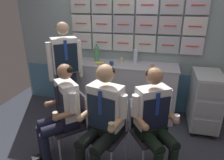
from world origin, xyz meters
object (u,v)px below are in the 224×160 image
object	(u,v)px
crew_member_by_counter	(155,119)
crew_member_standing	(66,68)
crew_member_right	(102,117)
sparkling_bottle_green	(136,55)
folding_chair_left	(75,117)
snack_banana	(99,63)
crew_member_left	(61,110)
service_trolley	(205,100)
folding_chair_by_counter	(147,124)
coffee_cup_white	(122,60)
folding_chair_right	(109,125)

from	to	relation	value
crew_member_by_counter	crew_member_standing	distance (m)	1.57
crew_member_right	sparkling_bottle_green	size ratio (longest dim) A/B	4.97
crew_member_standing	sparkling_bottle_green	xyz separation A→B (m)	(0.97, 0.63, 0.09)
folding_chair_left	snack_banana	xyz separation A→B (m)	(0.02, 1.02, 0.42)
folding_chair_left	crew_member_by_counter	xyz separation A→B (m)	(0.98, -0.07, 0.16)
crew_member_left	crew_member_by_counter	distance (m)	1.10
folding_chair_left	snack_banana	world-z (taller)	snack_banana
crew_member_by_counter	sparkling_bottle_green	xyz separation A→B (m)	(-0.41, 1.34, 0.35)
crew_member_left	crew_member_standing	size ratio (longest dim) A/B	0.76
folding_chair_left	service_trolley	bearing A→B (deg)	30.07
crew_member_right	folding_chair_by_counter	xyz separation A→B (m)	(0.47, 0.28, -0.19)
crew_member_left	coffee_cup_white	size ratio (longest dim) A/B	16.32
folding_chair_right	folding_chair_by_counter	bearing A→B (deg)	15.94
crew_member_by_counter	snack_banana	distance (m)	1.48
service_trolley	coffee_cup_white	world-z (taller)	coffee_cup_white
service_trolley	folding_chair_left	distance (m)	1.96
coffee_cup_white	snack_banana	size ratio (longest dim) A/B	0.44
coffee_cup_white	crew_member_left	bearing A→B (deg)	-109.38
crew_member_left	folding_chair_right	size ratio (longest dim) A/B	1.45
crew_member_left	folding_chair_by_counter	distance (m)	1.04
folding_chair_right	crew_member_right	xyz separation A→B (m)	(-0.04, -0.15, 0.19)
coffee_cup_white	crew_member_standing	bearing A→B (deg)	-141.84
service_trolley	folding_chair_right	world-z (taller)	service_trolley
snack_banana	crew_member_left	bearing A→B (deg)	-96.83
coffee_cup_white	snack_banana	bearing A→B (deg)	-150.03
folding_chair_right	sparkling_bottle_green	xyz separation A→B (m)	(0.11, 1.33, 0.52)
service_trolley	folding_chair_left	size ratio (longest dim) A/B	1.07
crew_member_standing	sparkling_bottle_green	bearing A→B (deg)	33.13
sparkling_bottle_green	crew_member_by_counter	bearing A→B (deg)	-73.17
crew_member_left	crew_member_standing	world-z (taller)	crew_member_standing
service_trolley	snack_banana	size ratio (longest dim) A/B	5.26
snack_banana	crew_member_standing	bearing A→B (deg)	-136.30
folding_chair_by_counter	crew_member_left	bearing A→B (deg)	-170.08
crew_member_standing	folding_chair_left	bearing A→B (deg)	-58.56
folding_chair_right	crew_member_by_counter	size ratio (longest dim) A/B	0.68
crew_member_left	crew_member_by_counter	bearing A→B (deg)	2.15
coffee_cup_white	crew_member_by_counter	bearing A→B (deg)	-63.90
crew_member_left	crew_member_standing	distance (m)	0.84
crew_member_by_counter	crew_member_left	bearing A→B (deg)	-177.85
folding_chair_left	crew_member_standing	xyz separation A→B (m)	(-0.39, 0.63, 0.43)
folding_chair_left	crew_member_left	distance (m)	0.22
crew_member_right	crew_member_standing	xyz separation A→B (m)	(-0.81, 0.85, 0.24)
folding_chair_right	folding_chair_by_counter	world-z (taller)	same
sparkling_bottle_green	coffee_cup_white	bearing A→B (deg)	-167.72
crew_member_left	sparkling_bottle_green	distance (m)	1.59
service_trolley	coffee_cup_white	distance (m)	1.44
crew_member_right	sparkling_bottle_green	distance (m)	1.52
folding_chair_right	crew_member_by_counter	distance (m)	0.54
coffee_cup_white	snack_banana	world-z (taller)	coffee_cup_white
crew_member_right	crew_member_by_counter	distance (m)	0.58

